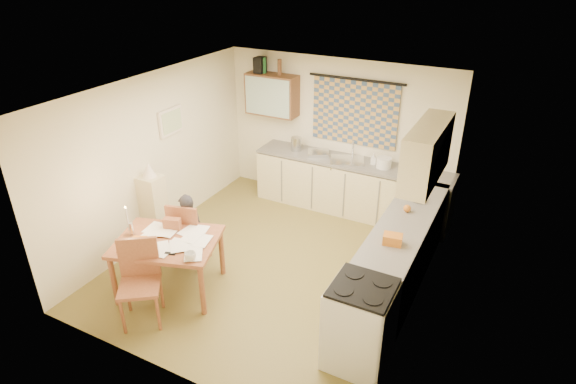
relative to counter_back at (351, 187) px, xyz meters
The scene contains 44 objects.
floor 2.05m from the counter_back, 101.92° to the right, with size 4.00×4.50×0.02m, color brown.
ceiling 2.87m from the counter_back, 101.92° to the right, with size 4.00×4.50×0.02m, color white.
wall_back 0.95m from the counter_back, 143.02° to the left, with size 4.00×0.02×2.50m, color beige.
wall_front 4.30m from the counter_back, 95.58° to the right, with size 4.00×0.02×2.50m, color beige.
wall_left 3.21m from the counter_back, 141.16° to the right, with size 0.02×4.50×2.50m, color beige.
wall_right 2.64m from the counter_back, 50.66° to the right, with size 0.02×4.50×2.50m, color beige.
window_blind 1.23m from the counter_back, 112.46° to the left, with size 1.45×0.03×1.05m, color #374E71.
curtain_rod 1.77m from the counter_back, 114.06° to the left, with size 0.04×0.04×1.60m, color black.
wall_cabinet 2.07m from the counter_back, behind, with size 0.90×0.34×0.70m, color brown.
wall_cabinet_glass 2.06m from the counter_back, behind, with size 0.84×0.02×0.64m, color #99B2A5.
upper_cabinet_right 2.43m from the counter_back, 44.63° to the right, with size 0.34×1.30×0.70m, color beige.
framed_print 3.10m from the counter_back, 146.94° to the right, with size 0.04×0.50×0.40m, color silver.
print_canvas 3.08m from the counter_back, 146.67° to the right, with size 0.01×0.42×0.32m, color white.
counter_back is the anchor object (origin of this frame).
counter_right 2.08m from the counter_back, 51.71° to the right, with size 0.62×2.95×0.92m.
stove 3.38m from the counter_back, 67.59° to the right, with size 0.65×0.65×1.00m.
sink 0.44m from the counter_back, behind, with size 0.55×0.45×0.10m, color silver.
tap 0.64m from the counter_back, 110.48° to the left, with size 0.03×0.03×0.28m, color silver.
dish_rack 0.79m from the counter_back, behind, with size 0.35×0.30×0.06m, color silver.
kettle 1.19m from the counter_back, behind, with size 0.18×0.18×0.24m, color silver.
mixing_bowl 0.76m from the counter_back, ahead, with size 0.24×0.24×0.16m, color white.
soap_bottle 0.66m from the counter_back, ahead, with size 0.10×0.10×0.19m, color white.
bowl 1.64m from the counter_back, 34.30° to the right, with size 0.23×0.23×0.05m, color white.
orange_bag 2.52m from the counter_back, 58.43° to the right, with size 0.22×0.16×0.12m, color #C96E20.
fruit_orange 1.84m from the counter_back, 45.42° to the right, with size 0.10×0.10×0.10m, color #C96E20.
speaker 2.56m from the counter_back, behind, with size 0.16×0.20×0.26m, color black.
bottle_green 2.50m from the counter_back, behind, with size 0.07×0.07×0.26m, color #195926.
bottle_brown 2.31m from the counter_back, behind, with size 0.07×0.07×0.26m, color brown.
dining_table 3.34m from the counter_back, 113.29° to the right, with size 1.50×1.30×0.75m.
chair_far 2.87m from the counter_back, 120.45° to the right, with size 0.55×0.55×1.00m.
chair_near 3.89m from the counter_back, 108.46° to the right, with size 0.65×0.65×1.03m.
person 2.90m from the counter_back, 119.24° to the right, with size 0.49×0.46×1.13m, color black.
shelf_stand 3.20m from the counter_back, 134.72° to the right, with size 0.32×0.30×1.10m, color beige.
lampshade 3.29m from the counter_back, 134.72° to the right, with size 0.20×0.20×0.22m, color silver.
letter_rack 3.19m from the counter_back, 116.75° to the right, with size 0.22×0.10×0.16m, color brown.
mug 3.39m from the counter_back, 103.34° to the right, with size 0.16×0.16×0.11m, color white.
magazine 3.85m from the counter_back, 116.09° to the right, with size 0.25×0.31×0.03m, color maroon.
book 3.74m from the counter_back, 117.08° to the right, with size 0.27×0.31×0.02m, color #C96E20.
orange_box 3.78m from the counter_back, 113.71° to the right, with size 0.12×0.08×0.04m, color #C96E20.
eyeglasses 3.48m from the counter_back, 108.12° to the right, with size 0.13×0.04×0.02m, color black.
candle_holder 3.67m from the counter_back, 119.46° to the right, with size 0.06×0.06×0.18m, color silver.
candle 3.72m from the counter_back, 119.40° to the right, with size 0.02×0.02×0.22m, color white.
candle_flame 3.74m from the counter_back, 119.46° to the right, with size 0.02×0.02×0.02m, color #FFCC66.
papers 3.30m from the counter_back, 111.87° to the right, with size 1.14×1.03×0.03m.
Camera 1 is at (2.81, -4.96, 4.04)m, focal length 30.00 mm.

